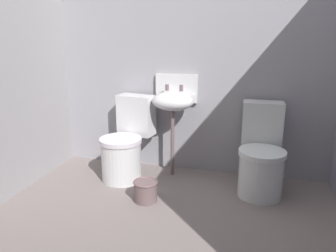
{
  "coord_description": "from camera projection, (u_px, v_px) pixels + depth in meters",
  "views": [
    {
      "loc": [
        0.65,
        -2.13,
        1.41
      ],
      "look_at": [
        0.0,
        0.29,
        0.7
      ],
      "focal_mm": 36.64,
      "sensor_mm": 36.0,
      "label": 1
    }
  ],
  "objects": [
    {
      "name": "ground_plane",
      "position": [
        158.0,
        232.0,
        2.54
      ],
      "size": [
        3.11,
        2.71,
        0.08
      ],
      "primitive_type": "cube",
      "color": "gray"
    },
    {
      "name": "wall_back",
      "position": [
        192.0,
        67.0,
        3.36
      ],
      "size": [
        3.11,
        0.1,
        2.11
      ],
      "primitive_type": "cube",
      "color": "#97959D",
      "rests_on": "ground"
    },
    {
      "name": "toilet_left",
      "position": [
        126.0,
        145.0,
        3.33
      ],
      "size": [
        0.48,
        0.65,
        0.78
      ],
      "rotation": [
        0.0,
        0.0,
        2.96
      ],
      "color": "silver",
      "rests_on": "ground"
    },
    {
      "name": "toilet_right",
      "position": [
        261.0,
        158.0,
        3.01
      ],
      "size": [
        0.42,
        0.61,
        0.78
      ],
      "rotation": [
        0.0,
        0.0,
        3.19
      ],
      "color": "silver",
      "rests_on": "ground"
    },
    {
      "name": "sink",
      "position": [
        173.0,
        100.0,
        3.28
      ],
      "size": [
        0.42,
        0.35,
        0.99
      ],
      "color": "#6E5959",
      "rests_on": "ground"
    },
    {
      "name": "bucket",
      "position": [
        146.0,
        191.0,
        2.9
      ],
      "size": [
        0.21,
        0.21,
        0.18
      ],
      "color": "#6E5959",
      "rests_on": "ground"
    }
  ]
}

